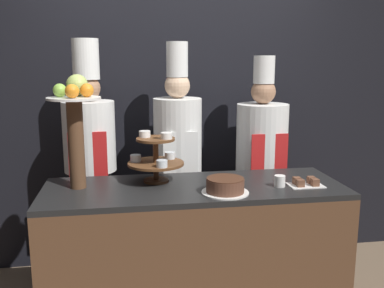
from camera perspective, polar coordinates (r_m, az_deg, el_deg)
name	(u,v)px	position (r m, az deg, el deg)	size (l,w,h in m)	color
wall_back	(175,99)	(3.60, -2.24, 6.07)	(10.00, 0.06, 2.80)	black
buffet_counter	(194,255)	(2.88, 0.32, -14.55)	(1.89, 0.66, 0.94)	brown
tiered_stand	(156,157)	(2.77, -4.84, -1.75)	(0.36, 0.36, 0.33)	brown
fruit_pedestal	(76,117)	(2.69, -15.26, 3.54)	(0.32, 0.32, 0.70)	brown
cake_round	(225,186)	(2.56, 4.45, -5.59)	(0.28, 0.28, 0.09)	white
cup_white	(280,181)	(2.74, 11.62, -4.86)	(0.07, 0.07, 0.07)	white
cake_square_tray	(306,183)	(2.80, 14.92, -5.03)	(0.22, 0.14, 0.05)	white
chef_left	(90,157)	(3.27, -13.41, -1.69)	(0.38, 0.38, 1.87)	#28282D
chef_center_left	(178,156)	(3.28, -1.91, -1.59)	(0.36, 0.36, 1.85)	#28282D
chef_center_right	(261,159)	(3.44, 9.22, -1.97)	(0.40, 0.40, 1.75)	#38332D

